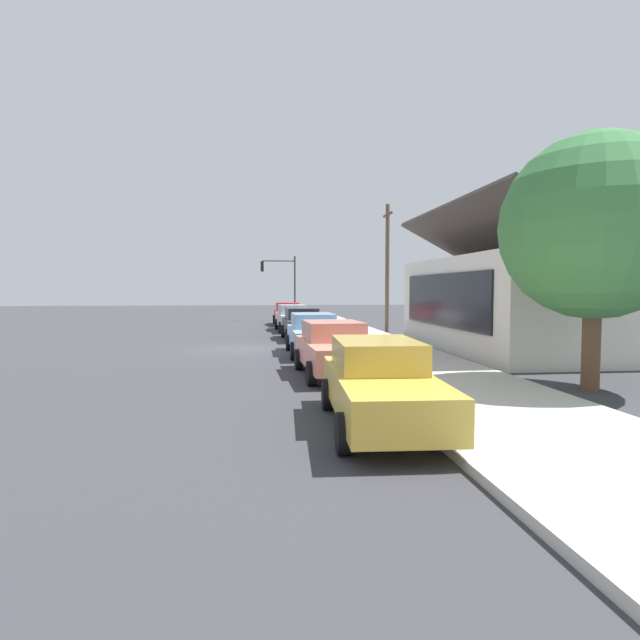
{
  "coord_description": "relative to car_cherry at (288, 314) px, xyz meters",
  "views": [
    {
      "loc": [
        22.18,
        0.62,
        2.57
      ],
      "look_at": [
        -2.15,
        3.57,
        1.09
      ],
      "focal_mm": 28.93,
      "sensor_mm": 36.0,
      "label": 1
    }
  ],
  "objects": [
    {
      "name": "car_mustard",
      "position": [
        27.43,
        0.12,
        0.0
      ],
      "size": [
        4.9,
        2.14,
        1.59
      ],
      "rotation": [
        0.0,
        0.0,
        -0.05
      ],
      "color": "gold",
      "rests_on": "ground"
    },
    {
      "name": "car_silver",
      "position": [
        5.26,
        -0.01,
        0.0
      ],
      "size": [
        4.9,
        2.12,
        1.59
      ],
      "rotation": [
        0.0,
        0.0,
        0.04
      ],
      "color": "silver",
      "rests_on": "ground"
    },
    {
      "name": "car_cherry",
      "position": [
        0.0,
        0.0,
        0.0
      ],
      "size": [
        4.57,
        2.05,
        1.59
      ],
      "rotation": [
        0.0,
        0.0,
        0.01
      ],
      "color": "red",
      "rests_on": "ground"
    },
    {
      "name": "ground_plane",
      "position": [
        14.56,
        -2.75,
        -0.82
      ],
      "size": [
        120.0,
        120.0,
        0.0
      ],
      "primitive_type": "plane",
      "color": "#38383D"
    },
    {
      "name": "storefront_building",
      "position": [
        16.33,
        9.23,
        1.26
      ],
      "size": [
        11.92,
        7.87,
        5.99
      ],
      "color": "silver",
      "rests_on": "ground"
    },
    {
      "name": "utility_pole_wooden",
      "position": [
        7.09,
        5.45,
        3.11
      ],
      "size": [
        1.8,
        0.24,
        7.5
      ],
      "color": "brown",
      "rests_on": "ground"
    },
    {
      "name": "traffic_light_main",
      "position": [
        -4.58,
        -0.21,
        2.68
      ],
      "size": [
        0.37,
        2.79,
        5.2
      ],
      "color": "#383833",
      "rests_on": "ground"
    },
    {
      "name": "shade_tree",
      "position": [
        24.78,
        6.19,
        3.28
      ],
      "size": [
        4.61,
        4.61,
        6.41
      ],
      "color": "brown",
      "rests_on": "ground"
    },
    {
      "name": "car_charcoal",
      "position": [
        10.7,
        0.12,
        -0.0
      ],
      "size": [
        4.45,
        2.07,
        1.59
      ],
      "rotation": [
        0.0,
        0.0,
        0.03
      ],
      "color": "#2D3035",
      "rests_on": "ground"
    },
    {
      "name": "sidewalk_curb",
      "position": [
        14.56,
        2.85,
        -0.74
      ],
      "size": [
        60.0,
        4.2,
        0.16
      ],
      "primitive_type": "cube",
      "color": "beige",
      "rests_on": "ground"
    },
    {
      "name": "car_skyblue",
      "position": [
        16.69,
        0.05,
        0.0
      ],
      "size": [
        4.76,
        2.03,
        1.59
      ],
      "rotation": [
        0.0,
        0.0,
        -0.0
      ],
      "color": "#8CB7E0",
      "rests_on": "ground"
    },
    {
      "name": "fire_hydrant_red",
      "position": [
        9.02,
        1.45,
        -0.32
      ],
      "size": [
        0.22,
        0.22,
        0.71
      ],
      "color": "red",
      "rests_on": "sidewalk_curb"
    },
    {
      "name": "car_coral",
      "position": [
        21.74,
        0.13,
        0.0
      ],
      "size": [
        4.54,
        2.21,
        1.59
      ],
      "rotation": [
        0.0,
        0.0,
        0.04
      ],
      "color": "#EA8C75",
      "rests_on": "ground"
    }
  ]
}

